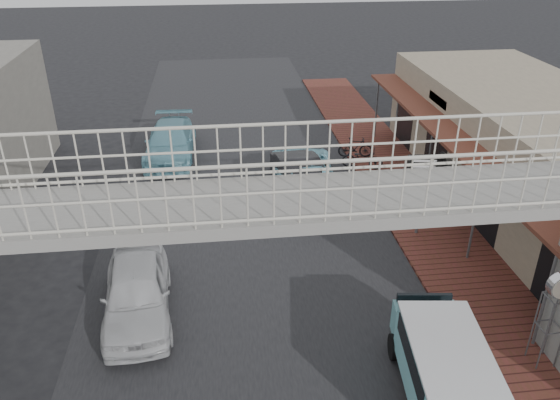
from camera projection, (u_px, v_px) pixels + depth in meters
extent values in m
plane|color=black|center=(256.00, 295.00, 15.99)|extent=(120.00, 120.00, 0.00)
cube|color=black|center=(256.00, 295.00, 15.98)|extent=(10.00, 60.00, 0.01)
cube|color=brown|center=(432.00, 228.00, 19.30)|extent=(3.00, 40.00, 0.10)
cube|color=gray|center=(548.00, 161.00, 19.76)|extent=(6.00, 18.00, 4.00)
cube|color=brown|center=(465.00, 141.00, 18.99)|extent=(1.80, 18.00, 0.12)
cube|color=silver|center=(439.00, 100.00, 21.92)|extent=(0.08, 2.60, 0.90)
cube|color=#B21914|center=(521.00, 165.00, 16.20)|extent=(0.08, 2.20, 0.80)
cube|color=gray|center=(268.00, 204.00, 10.10)|extent=(14.00, 2.00, 0.24)
cube|color=beige|center=(263.00, 151.00, 10.63)|extent=(14.00, 0.08, 1.10)
cube|color=beige|center=(274.00, 195.00, 8.95)|extent=(14.00, 0.08, 1.10)
imported|color=silver|center=(137.00, 291.00, 14.89)|extent=(2.15, 4.58, 1.52)
imported|color=black|center=(302.00, 180.00, 21.21)|extent=(2.07, 4.73, 1.51)
imported|color=#7BC2D5|center=(304.00, 171.00, 21.99)|extent=(2.73, 5.43, 1.48)
imported|color=#69A5B6|center=(170.00, 142.00, 24.79)|extent=(2.30, 5.24, 1.50)
cylinder|color=black|center=(395.00, 347.00, 13.58)|extent=(0.31, 0.69, 0.66)
cylinder|color=black|center=(454.00, 347.00, 13.58)|extent=(0.31, 0.69, 0.66)
cube|color=#7DD0D9|center=(445.00, 370.00, 11.83)|extent=(1.97, 3.21, 1.28)
cube|color=#7DD0D9|center=(425.00, 324.00, 13.48)|extent=(1.63, 1.03, 0.85)
cube|color=black|center=(448.00, 358.00, 11.67)|extent=(1.94, 2.65, 0.47)
cube|color=silver|center=(450.00, 347.00, 11.52)|extent=(1.99, 3.21, 0.06)
imported|color=black|center=(362.00, 158.00, 23.58)|extent=(1.86, 1.14, 0.92)
imported|color=black|center=(355.00, 147.00, 24.69)|extent=(1.61, 0.68, 0.94)
cylinder|color=#59595B|center=(534.00, 325.00, 13.20)|extent=(0.04, 0.04, 1.96)
cylinder|color=#59595B|center=(551.00, 323.00, 13.27)|extent=(0.04, 0.04, 1.96)
cylinder|color=#59595B|center=(545.00, 338.00, 12.80)|extent=(0.04, 0.04, 1.96)
cylinder|color=beige|center=(558.00, 283.00, 12.53)|extent=(0.56, 0.04, 0.56)
cylinder|color=#59595B|center=(421.00, 196.00, 18.29)|extent=(0.10, 0.10, 2.88)
cube|color=black|center=(425.00, 168.00, 17.78)|extent=(1.19, 0.21, 0.89)
cone|color=black|center=(451.00, 168.00, 17.77)|extent=(0.73, 1.16, 1.09)
cube|color=white|center=(424.00, 169.00, 17.77)|extent=(0.79, 0.11, 0.60)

